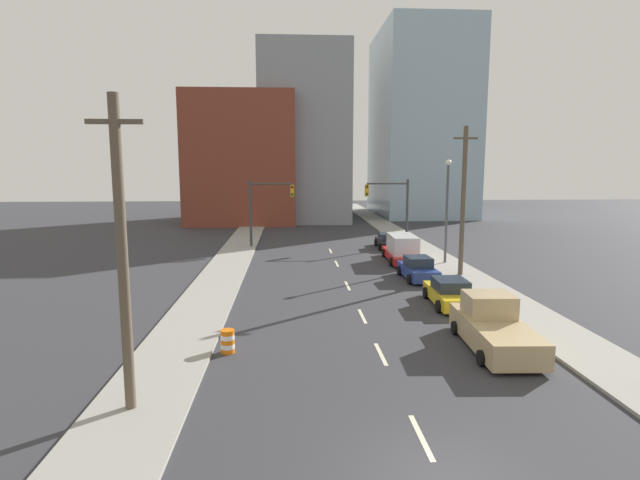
{
  "coord_description": "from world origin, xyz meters",
  "views": [
    {
      "loc": [
        -3.58,
        -10.68,
        7.41
      ],
      "look_at": [
        -1.43,
        24.78,
        2.2
      ],
      "focal_mm": 28.0,
      "sensor_mm": 36.0,
      "label": 1
    }
  ],
  "objects_px": {
    "utility_pole_right_mid": "(463,201)",
    "box_truck_red": "(402,249)",
    "sedan_blue": "(418,269)",
    "sedan_black": "(388,241)",
    "street_lamp": "(447,204)",
    "traffic_signal_left": "(263,204)",
    "traffic_barrel": "(228,341)",
    "traffic_signal_right": "(395,203)",
    "utility_pole_left_near": "(122,255)",
    "pickup_truck_tan": "(494,327)",
    "sedan_yellow": "(450,293)"
  },
  "relations": [
    {
      "from": "utility_pole_right_mid",
      "to": "box_truck_red",
      "type": "xyz_separation_m",
      "value": [
        -2.81,
        5.48,
        -4.16
      ]
    },
    {
      "from": "sedan_blue",
      "to": "box_truck_red",
      "type": "bearing_deg",
      "value": 85.16
    },
    {
      "from": "box_truck_red",
      "to": "sedan_black",
      "type": "relative_size",
      "value": 1.38
    },
    {
      "from": "street_lamp",
      "to": "sedan_black",
      "type": "distance_m",
      "value": 9.35
    },
    {
      "from": "street_lamp",
      "to": "traffic_signal_left",
      "type": "bearing_deg",
      "value": 147.92
    },
    {
      "from": "traffic_barrel",
      "to": "sedan_blue",
      "type": "height_order",
      "value": "sedan_blue"
    },
    {
      "from": "utility_pole_right_mid",
      "to": "traffic_barrel",
      "type": "bearing_deg",
      "value": -136.64
    },
    {
      "from": "sedan_blue",
      "to": "sedan_black",
      "type": "height_order",
      "value": "sedan_blue"
    },
    {
      "from": "traffic_signal_right",
      "to": "utility_pole_left_near",
      "type": "distance_m",
      "value": 34.71
    },
    {
      "from": "street_lamp",
      "to": "box_truck_red",
      "type": "height_order",
      "value": "street_lamp"
    },
    {
      "from": "traffic_signal_left",
      "to": "utility_pole_left_near",
      "type": "bearing_deg",
      "value": -94.43
    },
    {
      "from": "pickup_truck_tan",
      "to": "utility_pole_left_near",
      "type": "bearing_deg",
      "value": -157.79
    },
    {
      "from": "traffic_signal_left",
      "to": "sedan_black",
      "type": "relative_size",
      "value": 1.38
    },
    {
      "from": "street_lamp",
      "to": "sedan_yellow",
      "type": "relative_size",
      "value": 1.72
    },
    {
      "from": "utility_pole_right_mid",
      "to": "sedan_blue",
      "type": "xyz_separation_m",
      "value": [
        -3.14,
        -0.74,
        -4.48
      ]
    },
    {
      "from": "traffic_signal_left",
      "to": "box_truck_red",
      "type": "xyz_separation_m",
      "value": [
        11.27,
        -7.84,
        -3.05
      ]
    },
    {
      "from": "utility_pole_left_near",
      "to": "traffic_signal_left",
      "type": "bearing_deg",
      "value": 85.57
    },
    {
      "from": "traffic_barrel",
      "to": "sedan_black",
      "type": "xyz_separation_m",
      "value": [
        11.57,
        25.62,
        0.15
      ]
    },
    {
      "from": "utility_pole_left_near",
      "to": "box_truck_red",
      "type": "distance_m",
      "value": 27.54
    },
    {
      "from": "street_lamp",
      "to": "pickup_truck_tan",
      "type": "height_order",
      "value": "street_lamp"
    },
    {
      "from": "traffic_signal_left",
      "to": "box_truck_red",
      "type": "bearing_deg",
      "value": -34.82
    },
    {
      "from": "utility_pole_left_near",
      "to": "sedan_yellow",
      "type": "bearing_deg",
      "value": 39.37
    },
    {
      "from": "traffic_barrel",
      "to": "box_truck_red",
      "type": "relative_size",
      "value": 0.15
    },
    {
      "from": "traffic_signal_left",
      "to": "traffic_signal_right",
      "type": "relative_size",
      "value": 1.0
    },
    {
      "from": "utility_pole_right_mid",
      "to": "sedan_yellow",
      "type": "height_order",
      "value": "utility_pole_right_mid"
    },
    {
      "from": "traffic_signal_right",
      "to": "sedan_blue",
      "type": "xyz_separation_m",
      "value": [
        -1.37,
        -14.05,
        -3.36
      ]
    },
    {
      "from": "utility_pole_right_mid",
      "to": "pickup_truck_tan",
      "type": "relative_size",
      "value": 1.73
    },
    {
      "from": "traffic_signal_right",
      "to": "utility_pole_right_mid",
      "type": "relative_size",
      "value": 0.62
    },
    {
      "from": "traffic_signal_right",
      "to": "street_lamp",
      "type": "bearing_deg",
      "value": -77.2
    },
    {
      "from": "street_lamp",
      "to": "sedan_blue",
      "type": "xyz_separation_m",
      "value": [
        -3.42,
        -5.05,
        -3.95
      ]
    },
    {
      "from": "traffic_signal_right",
      "to": "street_lamp",
      "type": "height_order",
      "value": "street_lamp"
    },
    {
      "from": "traffic_barrel",
      "to": "traffic_signal_right",
      "type": "bearing_deg",
      "value": 65.09
    },
    {
      "from": "box_truck_red",
      "to": "traffic_signal_right",
      "type": "bearing_deg",
      "value": 84.41
    },
    {
      "from": "box_truck_red",
      "to": "street_lamp",
      "type": "bearing_deg",
      "value": -18.59
    },
    {
      "from": "utility_pole_right_mid",
      "to": "traffic_barrel",
      "type": "height_order",
      "value": "utility_pole_right_mid"
    },
    {
      "from": "street_lamp",
      "to": "traffic_barrel",
      "type": "bearing_deg",
      "value": -129.24
    },
    {
      "from": "traffic_signal_right",
      "to": "sedan_yellow",
      "type": "height_order",
      "value": "traffic_signal_right"
    },
    {
      "from": "traffic_signal_right",
      "to": "pickup_truck_tan",
      "type": "xyz_separation_m",
      "value": [
        -1.48,
        -26.71,
        -3.21
      ]
    },
    {
      "from": "pickup_truck_tan",
      "to": "sedan_blue",
      "type": "relative_size",
      "value": 1.35
    },
    {
      "from": "utility_pole_left_near",
      "to": "sedan_blue",
      "type": "xyz_separation_m",
      "value": [
        13.38,
        17.36,
        -4.17
      ]
    },
    {
      "from": "traffic_signal_left",
      "to": "sedan_black",
      "type": "bearing_deg",
      "value": -5.24
    },
    {
      "from": "traffic_signal_left",
      "to": "sedan_yellow",
      "type": "distance_m",
      "value": 23.39
    },
    {
      "from": "sedan_black",
      "to": "street_lamp",
      "type": "bearing_deg",
      "value": -68.2
    },
    {
      "from": "utility_pole_right_mid",
      "to": "street_lamp",
      "type": "height_order",
      "value": "utility_pole_right_mid"
    },
    {
      "from": "traffic_barrel",
      "to": "box_truck_red",
      "type": "distance_m",
      "value": 22.0
    },
    {
      "from": "sedan_yellow",
      "to": "street_lamp",
      "type": "bearing_deg",
      "value": 75.74
    },
    {
      "from": "traffic_signal_right",
      "to": "sedan_yellow",
      "type": "xyz_separation_m",
      "value": [
        -1.23,
        -20.32,
        -3.4
      ]
    },
    {
      "from": "traffic_signal_left",
      "to": "box_truck_red",
      "type": "height_order",
      "value": "traffic_signal_left"
    },
    {
      "from": "sedan_blue",
      "to": "traffic_barrel",
      "type": "bearing_deg",
      "value": -132.94
    },
    {
      "from": "pickup_truck_tan",
      "to": "sedan_blue",
      "type": "height_order",
      "value": "pickup_truck_tan"
    }
  ]
}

